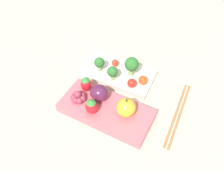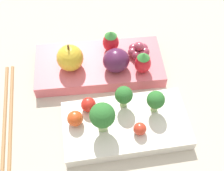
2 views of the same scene
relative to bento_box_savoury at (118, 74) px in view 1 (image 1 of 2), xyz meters
name	(u,v)px [view 1 (image 1 of 2)]	position (x,y,z in m)	size (l,w,h in m)	color
ground_plane	(115,95)	(0.01, -0.07, -0.01)	(4.00, 4.00, 0.00)	#BCB29E
bento_box_savoury	(118,74)	(0.00, 0.00, 0.00)	(0.21, 0.12, 0.02)	silver
bento_box_fruit	(106,110)	(0.01, -0.13, 0.00)	(0.24, 0.14, 0.02)	#DB6670
broccoli_floret_0	(99,63)	(-0.05, -0.01, 0.04)	(0.03, 0.03, 0.04)	#93B770
broccoli_floret_1	(132,65)	(0.04, 0.00, 0.05)	(0.04, 0.04, 0.06)	#93B770
broccoli_floret_2	(112,72)	(0.00, -0.03, 0.04)	(0.03, 0.03, 0.04)	#93B770
cherry_tomato_0	(115,63)	(-0.02, 0.02, 0.02)	(0.02, 0.02, 0.02)	red
cherry_tomato_1	(143,80)	(0.08, -0.02, 0.02)	(0.02, 0.02, 0.02)	#DB4C1E
cherry_tomato_2	(132,83)	(0.05, -0.04, 0.02)	(0.02, 0.02, 0.02)	red
apple	(126,108)	(0.07, -0.13, 0.04)	(0.05, 0.05, 0.05)	gold
strawberry_0	(86,84)	(-0.05, -0.09, 0.03)	(0.03, 0.03, 0.04)	red
strawberry_1	(91,106)	(-0.01, -0.15, 0.04)	(0.03, 0.03, 0.04)	red
plum	(99,93)	(-0.01, -0.11, 0.03)	(0.05, 0.04, 0.04)	#511E42
grape_cluster	(78,97)	(-0.06, -0.13, 0.02)	(0.04, 0.04, 0.03)	#93384C
chopsticks_pair	(178,114)	(0.19, -0.07, -0.01)	(0.03, 0.21, 0.01)	#A37547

